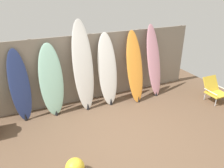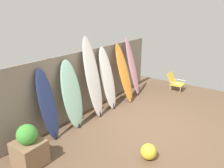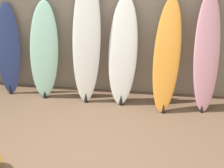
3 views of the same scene
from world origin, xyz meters
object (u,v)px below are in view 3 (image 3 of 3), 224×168
Objects in this scene: surfboard_white_2 at (86,40)px; surfboard_pink_5 at (207,54)px; surfboard_seafoam_1 at (44,51)px; surfboard_orange_4 at (167,57)px; surfboard_white_3 at (123,52)px; surfboard_navy_0 at (8,50)px.

surfboard_white_2 reaches higher than surfboard_pink_5.
surfboard_pink_5 is (2.82, -0.09, 0.11)m from surfboard_seafoam_1.
surfboard_seafoam_1 is at bearing 175.84° from surfboard_orange_4.
surfboard_white_3 is 1.40m from surfboard_pink_5.
surfboard_seafoam_1 is 0.88× the size of surfboard_pink_5.
surfboard_seafoam_1 is at bearing -4.47° from surfboard_navy_0.
surfboard_navy_0 is 0.90× the size of surfboard_white_3.
surfboard_orange_4 is (2.88, -0.21, 0.09)m from surfboard_navy_0.
surfboard_seafoam_1 is (0.70, -0.05, 0.04)m from surfboard_navy_0.
surfboard_orange_4 is (1.38, -0.14, -0.18)m from surfboard_white_2.
surfboard_orange_4 is at bearing -4.16° from surfboard_seafoam_1.
surfboard_pink_5 is at bearing -1.89° from surfboard_white_2.
surfboard_orange_4 is (2.17, -0.16, 0.05)m from surfboard_seafoam_1.
surfboard_white_3 is at bearing 178.32° from surfboard_pink_5.
surfboard_white_2 reaches higher than surfboard_seafoam_1.
surfboard_pink_5 is at bearing 6.19° from surfboard_orange_4.
surfboard_navy_0 is at bearing 175.53° from surfboard_seafoam_1.
surfboard_navy_0 is 0.85× the size of surfboard_pink_5.
surfboard_white_2 is at bearing 174.34° from surfboard_orange_4.
surfboard_pink_5 is (2.03, -0.07, -0.12)m from surfboard_white_2.
surfboard_orange_4 is (0.75, -0.11, -0.00)m from surfboard_white_3.
surfboard_navy_0 is 0.90× the size of surfboard_orange_4.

